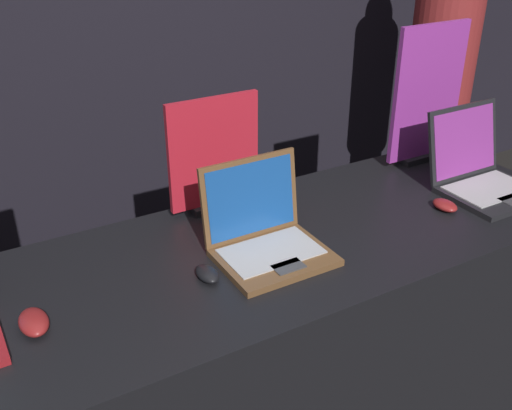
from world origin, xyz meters
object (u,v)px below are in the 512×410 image
(promo_stand_back, at_px, (427,98))
(mouse_front, at_px, (34,322))
(laptop_middle, at_px, (265,234))
(mouse_middle, at_px, (207,274))
(laptop_back, at_px, (481,173))
(promo_stand_middle, at_px, (214,158))
(person_bystander, at_px, (438,87))
(mouse_back, at_px, (445,205))

(promo_stand_back, bearing_deg, mouse_front, -168.96)
(laptop_middle, xyz_separation_m, mouse_middle, (-0.21, -0.04, -0.05))
(laptop_back, bearing_deg, promo_stand_middle, 158.78)
(person_bystander, bearing_deg, promo_stand_back, -139.68)
(mouse_middle, height_order, laptop_back, laptop_back)
(mouse_back, bearing_deg, laptop_middle, 173.77)
(mouse_middle, height_order, promo_stand_back, promo_stand_back)
(promo_stand_back, bearing_deg, mouse_middle, -163.54)
(mouse_front, height_order, person_bystander, person_bystander)
(promo_stand_back, distance_m, person_bystander, 0.93)
(mouse_front, bearing_deg, laptop_back, -0.01)
(mouse_middle, relative_size, laptop_back, 0.28)
(mouse_back, bearing_deg, person_bystander, 45.92)
(laptop_middle, bearing_deg, mouse_back, -6.23)
(mouse_front, distance_m, mouse_middle, 0.46)
(laptop_middle, bearing_deg, mouse_middle, -169.02)
(laptop_middle, relative_size, mouse_middle, 3.38)
(mouse_front, height_order, laptop_middle, laptop_middle)
(laptop_back, bearing_deg, laptop_middle, 178.67)
(mouse_front, distance_m, laptop_back, 1.57)
(promo_stand_middle, bearing_deg, mouse_front, -152.78)
(mouse_front, xyz_separation_m, person_bystander, (2.26, 0.89, 0.03))
(laptop_back, xyz_separation_m, person_bystander, (0.69, 0.89, -0.01))
(promo_stand_back, bearing_deg, laptop_middle, -162.29)
(mouse_front, xyz_separation_m, mouse_back, (1.34, -0.05, -0.00))
(promo_stand_back, xyz_separation_m, person_bystander, (0.69, 0.58, -0.21))
(mouse_front, bearing_deg, mouse_middle, -2.49)
(mouse_back, distance_m, person_bystander, 1.31)
(mouse_front, relative_size, promo_stand_back, 0.22)
(mouse_front, relative_size, mouse_middle, 1.25)
(laptop_middle, xyz_separation_m, person_bystander, (1.58, 0.87, -0.01))
(mouse_middle, xyz_separation_m, mouse_back, (0.88, -0.03, -0.00))
(person_bystander, bearing_deg, laptop_back, -127.72)
(mouse_front, distance_m, mouse_back, 1.34)
(person_bystander, bearing_deg, mouse_middle, -153.07)
(laptop_middle, relative_size, laptop_back, 0.94)
(laptop_middle, distance_m, mouse_back, 0.67)
(mouse_front, xyz_separation_m, promo_stand_middle, (0.67, 0.35, 0.17))
(mouse_front, bearing_deg, promo_stand_back, 11.04)
(mouse_middle, bearing_deg, laptop_middle, 10.98)
(promo_stand_middle, xyz_separation_m, person_bystander, (1.58, 0.54, -0.13))
(mouse_middle, height_order, mouse_back, same)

